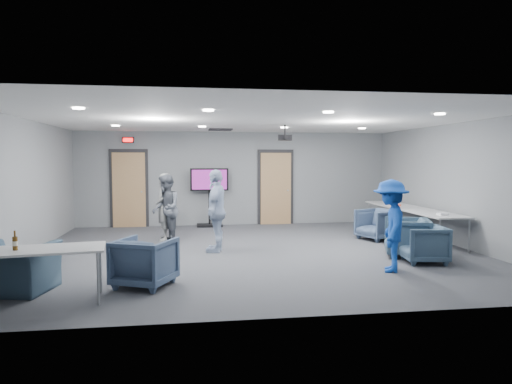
{
  "coord_description": "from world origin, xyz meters",
  "views": [
    {
      "loc": [
        -1.31,
        -9.23,
        1.89
      ],
      "look_at": [
        0.11,
        0.49,
        1.2
      ],
      "focal_mm": 32.0,
      "sensor_mm": 36.0,
      "label": 1
    }
  ],
  "objects": [
    {
      "name": "floor",
      "position": [
        0.0,
        0.0,
        0.0
      ],
      "size": [
        9.0,
        9.0,
        0.0
      ],
      "primitive_type": "plane",
      "color": "#3D4046",
      "rests_on": "ground"
    },
    {
      "name": "ceiling",
      "position": [
        0.0,
        0.0,
        2.7
      ],
      "size": [
        9.0,
        9.0,
        0.0
      ],
      "primitive_type": "plane",
      "rotation": [
        3.14,
        0.0,
        0.0
      ],
      "color": "white",
      "rests_on": "wall_back"
    },
    {
      "name": "wall_back",
      "position": [
        0.0,
        4.0,
        1.35
      ],
      "size": [
        9.0,
        0.02,
        2.7
      ],
      "primitive_type": "cube",
      "color": "slate",
      "rests_on": "floor"
    },
    {
      "name": "wall_front",
      "position": [
        0.0,
        -4.0,
        1.35
      ],
      "size": [
        9.0,
        0.02,
        2.7
      ],
      "primitive_type": "cube",
      "color": "slate",
      "rests_on": "floor"
    },
    {
      "name": "wall_left",
      "position": [
        -4.5,
        0.0,
        1.35
      ],
      "size": [
        0.02,
        8.0,
        2.7
      ],
      "primitive_type": "cube",
      "color": "slate",
      "rests_on": "floor"
    },
    {
      "name": "wall_right",
      "position": [
        4.5,
        0.0,
        1.35
      ],
      "size": [
        0.02,
        8.0,
        2.7
      ],
      "primitive_type": "cube",
      "color": "slate",
      "rests_on": "floor"
    },
    {
      "name": "door_left",
      "position": [
        -3.0,
        3.95,
        1.07
      ],
      "size": [
        1.06,
        0.17,
        2.24
      ],
      "color": "black",
      "rests_on": "wall_back"
    },
    {
      "name": "door_right",
      "position": [
        1.2,
        3.95,
        1.07
      ],
      "size": [
        1.06,
        0.17,
        2.24
      ],
      "color": "black",
      "rests_on": "wall_back"
    },
    {
      "name": "exit_sign",
      "position": [
        -3.0,
        3.93,
        2.45
      ],
      "size": [
        0.32,
        0.08,
        0.16
      ],
      "color": "black",
      "rests_on": "wall_back"
    },
    {
      "name": "hvac_diffuser",
      "position": [
        -0.5,
        2.8,
        2.69
      ],
      "size": [
        0.6,
        0.6,
        0.03
      ],
      "primitive_type": "cube",
      "color": "black",
      "rests_on": "ceiling"
    },
    {
      "name": "downlights",
      "position": [
        0.0,
        0.0,
        2.68
      ],
      "size": [
        6.18,
        3.78,
        0.02
      ],
      "color": "white",
      "rests_on": "ceiling"
    },
    {
      "name": "person_a",
      "position": [
        -1.92,
        1.64,
        0.79
      ],
      "size": [
        0.44,
        0.61,
        1.57
      ],
      "primitive_type": "imported",
      "rotation": [
        0.0,
        0.0,
        -1.46
      ],
      "color": "#979A98",
      "rests_on": "floor"
    },
    {
      "name": "person_b",
      "position": [
        -1.85,
        1.29,
        0.78
      ],
      "size": [
        0.7,
        0.84,
        1.57
      ],
      "primitive_type": "imported",
      "rotation": [
        0.0,
        0.0,
        -1.42
      ],
      "color": "#4C525C",
      "rests_on": "floor"
    },
    {
      "name": "person_c",
      "position": [
        -0.77,
        0.11,
        0.85
      ],
      "size": [
        0.63,
        1.06,
        1.7
      ],
      "primitive_type": "imported",
      "rotation": [
        0.0,
        0.0,
        -1.81
      ],
      "color": "#A8BAD8",
      "rests_on": "floor"
    },
    {
      "name": "person_d",
      "position": [
        2.05,
        -1.99,
        0.78
      ],
      "size": [
        0.93,
        1.16,
        1.56
      ],
      "primitive_type": "imported",
      "rotation": [
        0.0,
        0.0,
        -1.97
      ],
      "color": "#1A49AE",
      "rests_on": "floor"
    },
    {
      "name": "chair_right_a",
      "position": [
        3.08,
        0.97,
        0.36
      ],
      "size": [
        1.04,
        1.02,
        0.73
      ],
      "primitive_type": "imported",
      "rotation": [
        0.0,
        0.0,
        -1.18
      ],
      "color": "#3A4B65",
      "rests_on": "floor"
    },
    {
      "name": "chair_right_b",
      "position": [
        2.9,
        -0.91,
        0.38
      ],
      "size": [
        1.07,
        1.06,
        0.76
      ],
      "primitive_type": "imported",
      "rotation": [
        0.0,
        0.0,
        -1.94
      ],
      "color": "#354A5B",
      "rests_on": "floor"
    },
    {
      "name": "chair_right_c",
      "position": [
        2.94,
        -1.46,
        0.35
      ],
      "size": [
        0.86,
        0.84,
        0.69
      ],
      "primitive_type": "imported",
      "rotation": [
        0.0,
        0.0,
        -1.71
      ],
      "color": "#3D5369",
      "rests_on": "floor"
    },
    {
      "name": "chair_front_a",
      "position": [
        -1.98,
        -2.34,
        0.37
      ],
      "size": [
        1.05,
        1.06,
        0.73
      ],
      "primitive_type": "imported",
      "rotation": [
        0.0,
        0.0,
        2.72
      ],
      "color": "#3D4E69",
      "rests_on": "floor"
    },
    {
      "name": "chair_front_b",
      "position": [
        -3.84,
        -2.4,
        0.35
      ],
      "size": [
        1.25,
        1.14,
        0.69
      ],
      "primitive_type": "imported",
      "rotation": [
        0.0,
        0.0,
        2.92
      ],
      "color": "#334759",
      "rests_on": "floor"
    },
    {
      "name": "table_right_a",
      "position": [
        4.0,
        2.03,
        0.69
      ],
      "size": [
        0.82,
        1.96,
        0.73
      ],
      "rotation": [
        0.0,
        0.0,
        1.57
      ],
      "color": "#B6B8BB",
      "rests_on": "floor"
    },
    {
      "name": "table_right_b",
      "position": [
        4.0,
        0.13,
        0.69
      ],
      "size": [
        0.8,
        1.93,
        0.73
      ],
      "rotation": [
        0.0,
        0.0,
        1.57
      ],
      "color": "#B6B8BB",
      "rests_on": "floor"
    },
    {
      "name": "table_front_left",
      "position": [
        -3.33,
        -3.0,
        0.68
      ],
      "size": [
        1.85,
        0.98,
        0.73
      ],
      "rotation": [
        0.0,
        0.0,
        0.14
      ],
      "color": "#B6B8BB",
      "rests_on": "floor"
    },
    {
      "name": "bottle_front",
      "position": [
        -3.54,
        -3.05,
        0.82
      ],
      "size": [
        0.07,
        0.07,
        0.25
      ],
      "color": "#55350E",
      "rests_on": "table_front_left"
    },
    {
      "name": "bottle_right",
      "position": [
        3.93,
        2.18,
        0.83
      ],
      "size": [
        0.07,
        0.07,
        0.26
      ],
      "color": "#55350E",
      "rests_on": "table_right_a"
    },
    {
      "name": "snack_box",
      "position": [
        3.88,
        1.62,
        0.75
      ],
      "size": [
        0.22,
        0.18,
        0.04
      ],
      "primitive_type": "cube",
      "rotation": [
        0.0,
        0.0,
        -0.27
      ],
      "color": "#E15538",
      "rests_on": "table_right_a"
    },
    {
      "name": "wrapper",
      "position": [
        3.98,
        -0.35,
        0.75
      ],
      "size": [
        0.22,
        0.16,
        0.05
      ],
      "primitive_type": "cube",
      "rotation": [
        0.0,
        0.0,
        0.11
      ],
      "color": "white",
      "rests_on": "table_right_b"
    },
    {
      "name": "tv_stand",
      "position": [
        -0.75,
        3.75,
        0.94
      ],
      "size": [
        1.08,
        0.51,
        1.66
      ],
      "color": "black",
      "rests_on": "floor"
    },
    {
      "name": "projector",
      "position": [
        0.85,
        1.02,
        2.41
      ],
      "size": [
        0.35,
        0.33,
        0.35
      ],
      "rotation": [
        0.0,
        0.0,
        -0.17
      ],
      "color": "black",
      "rests_on": "ceiling"
    }
  ]
}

